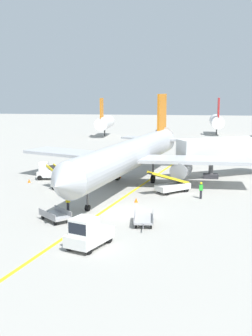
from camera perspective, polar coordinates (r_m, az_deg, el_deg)
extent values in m
plane|color=#9E9B93|center=(38.79, 0.18, -5.90)|extent=(300.00, 300.00, 0.00)
cube|color=yellow|center=(43.74, -0.60, -4.03)|extent=(16.90, 78.32, 0.01)
cylinder|color=#B2B5BA|center=(49.41, 0.45, 1.69)|extent=(9.46, 30.03, 3.30)
cone|color=#B2B5BA|center=(34.74, -8.29, -2.05)|extent=(3.66, 3.02, 3.23)
cone|color=#B2B5BA|center=(64.96, 5.18, 4.05)|extent=(3.65, 3.39, 3.14)
cube|color=#B2B5BA|center=(49.05, 9.33, 1.02)|extent=(13.00, 4.40, 0.36)
cylinder|color=gray|center=(48.56, 7.18, -0.21)|extent=(2.52, 3.52, 1.90)
cube|color=#B2B5BA|center=(53.69, -6.60, 1.88)|extent=(13.67, 9.30, 0.36)
cylinder|color=gray|center=(52.26, -5.45, 0.56)|extent=(2.52, 3.52, 1.90)
cube|color=orange|center=(62.36, 4.69, 7.17)|extent=(1.10, 3.97, 5.20)
cube|color=#B2B5BA|center=(61.57, 7.25, 3.68)|extent=(5.34, 2.56, 0.24)
cube|color=#B2B5BA|center=(63.10, 1.91, 3.91)|extent=(5.64, 3.84, 0.24)
cylinder|color=#4C4C51|center=(39.27, -5.04, -3.38)|extent=(0.20, 0.20, 3.12)
cylinder|color=black|center=(39.59, -5.01, -5.18)|extent=(0.46, 0.62, 0.56)
cylinder|color=#4C4C51|center=(50.95, 3.52, -0.22)|extent=(0.20, 0.20, 3.12)
cylinder|color=black|center=(51.16, 3.51, -1.41)|extent=(0.54, 1.01, 0.96)
cylinder|color=#4C4C51|center=(52.31, -1.11, 0.07)|extent=(0.20, 0.20, 3.12)
cylinder|color=black|center=(52.51, -1.11, -1.09)|extent=(0.54, 1.01, 0.96)
cube|color=black|center=(36.41, -6.85, -0.89)|extent=(2.95, 1.56, 0.60)
cube|color=silver|center=(55.31, 12.61, 2.52)|extent=(11.75, 8.12, 2.50)
cylinder|color=#59595B|center=(54.70, 10.95, -0.08)|extent=(0.56, 0.56, 2.35)
cube|color=#333338|center=(54.87, 10.92, -1.03)|extent=(1.80, 1.40, 0.50)
cube|color=silver|center=(30.85, -4.76, -8.86)|extent=(3.11, 4.05, 0.80)
cube|color=silver|center=(30.06, -5.47, -7.48)|extent=(2.02, 2.07, 1.10)
cube|color=black|center=(29.47, -6.34, -7.86)|extent=(1.35, 0.61, 0.77)
cylinder|color=black|center=(29.58, -4.83, -10.54)|extent=(0.43, 0.64, 0.60)
cylinder|color=black|center=(30.47, -7.37, -9.96)|extent=(0.43, 0.64, 0.60)
cylinder|color=black|center=(31.56, -2.22, -9.15)|extent=(0.43, 0.64, 0.60)
cylinder|color=black|center=(32.40, -4.67, -8.66)|extent=(0.43, 0.64, 0.60)
cube|color=silver|center=(53.85, -10.16, -0.78)|extent=(2.56, 1.62, 0.70)
cube|color=silver|center=(53.76, -10.63, 0.16)|extent=(1.21, 1.18, 1.10)
cube|color=black|center=(53.85, -11.17, 0.16)|extent=(0.22, 0.98, 0.77)
cylinder|color=black|center=(53.53, -11.13, -1.26)|extent=(0.62, 0.30, 0.60)
cylinder|color=black|center=(54.60, -10.92, -1.03)|extent=(0.62, 0.30, 0.60)
cylinder|color=black|center=(53.25, -9.35, -1.26)|extent=(0.62, 0.30, 0.60)
cylinder|color=black|center=(54.32, -9.17, -1.03)|extent=(0.62, 0.30, 0.60)
cube|color=silver|center=(47.24, -7.78, -2.31)|extent=(3.86, 3.61, 0.60)
cylinder|color=black|center=(48.05, -9.29, -2.51)|extent=(0.60, 0.56, 0.60)
cylinder|color=black|center=(48.73, -8.03, -2.29)|extent=(0.60, 0.56, 0.60)
cylinder|color=black|center=(45.89, -7.49, -3.06)|extent=(0.60, 0.56, 0.60)
cylinder|color=black|center=(46.60, -6.20, -2.83)|extent=(0.60, 0.56, 0.60)
cube|color=black|center=(47.54, -8.21, -1.07)|extent=(4.38, 3.93, 1.76)
cube|color=yellow|center=(47.27, -8.67, -1.00)|extent=(3.87, 3.32, 1.84)
cube|color=yellow|center=(47.76, -7.77, -0.86)|extent=(3.87, 3.32, 1.84)
cube|color=silver|center=(46.58, 6.09, -2.45)|extent=(3.83, 3.65, 0.60)
cylinder|color=black|center=(45.34, 5.33, -3.18)|extent=(0.59, 0.56, 0.60)
cylinder|color=black|center=(46.30, 4.32, -2.88)|extent=(0.59, 0.56, 0.60)
cylinder|color=black|center=(47.04, 7.82, -2.74)|extent=(0.59, 0.56, 0.60)
cylinder|color=black|center=(47.97, 6.80, -2.47)|extent=(0.59, 0.56, 0.60)
cube|color=black|center=(46.00, 5.55, -1.39)|extent=(4.32, 4.01, 1.76)
cube|color=yellow|center=(45.64, 5.91, -1.34)|extent=(3.79, 3.41, 1.84)
cube|color=yellow|center=(46.32, 5.19, -1.15)|extent=(3.79, 3.41, 1.84)
cube|color=#A5A5A8|center=(35.62, 2.31, -6.64)|extent=(1.71, 2.90, 0.16)
cube|color=#4C4C51|center=(33.86, 2.26, -7.58)|extent=(0.15, 0.90, 0.08)
cylinder|color=#4C4C51|center=(33.43, 2.25, -7.82)|extent=(0.12, 0.12, 0.05)
cube|color=gray|center=(35.55, 3.53, -6.27)|extent=(0.27, 2.80, 0.50)
cube|color=gray|center=(35.57, 1.10, -6.24)|extent=(0.27, 2.80, 0.50)
cylinder|color=black|center=(34.69, 3.28, -7.57)|extent=(0.15, 0.37, 0.36)
cylinder|color=black|center=(34.71, 1.28, -7.54)|extent=(0.15, 0.37, 0.36)
cylinder|color=black|center=(36.70, 3.28, -6.57)|extent=(0.15, 0.37, 0.36)
cylinder|color=black|center=(36.71, 1.39, -6.55)|extent=(0.15, 0.37, 0.36)
cube|color=#A5A5A8|center=(36.96, -9.17, -6.14)|extent=(3.05, 3.03, 0.16)
cube|color=#4C4C51|center=(38.54, -10.51, -5.53)|extent=(0.70, 0.69, 0.08)
cylinder|color=#4C4C51|center=(38.92, -10.82, -5.39)|extent=(0.12, 0.12, 0.05)
cube|color=gray|center=(36.55, -10.21, -5.95)|extent=(2.04, 2.00, 0.50)
cube|color=gray|center=(37.24, -8.17, -5.59)|extent=(2.04, 2.00, 0.50)
cylinder|color=black|center=(37.66, -10.74, -6.30)|extent=(0.34, 0.34, 0.36)
cylinder|color=black|center=(38.19, -9.14, -6.01)|extent=(0.34, 0.34, 0.36)
cylinder|color=black|center=(35.88, -9.18, -7.08)|extent=(0.34, 0.34, 0.36)
cylinder|color=black|center=(36.44, -7.52, -6.76)|extent=(0.34, 0.34, 0.36)
cylinder|color=#26262D|center=(44.39, 9.68, -3.41)|extent=(0.24, 0.24, 0.85)
cube|color=green|center=(44.23, 9.71, -2.52)|extent=(0.36, 0.22, 0.56)
sphere|color=#9E7051|center=(44.15, 9.73, -2.03)|extent=(0.20, 0.20, 0.20)
sphere|color=yellow|center=(44.14, 9.73, -1.95)|extent=(0.24, 0.24, 0.24)
cylinder|color=#26262D|center=(39.53, -7.53, -5.04)|extent=(0.24, 0.24, 0.85)
cube|color=yellow|center=(39.35, -7.56, -4.05)|extent=(0.36, 0.22, 0.56)
sphere|color=#9E7051|center=(39.25, -7.57, -3.50)|extent=(0.20, 0.20, 0.20)
sphere|color=yellow|center=(39.24, -7.57, -3.41)|extent=(0.24, 0.24, 0.24)
cone|color=orange|center=(52.47, -12.45, -1.63)|extent=(0.36, 0.36, 0.44)
cone|color=orange|center=(42.43, 1.32, -4.18)|extent=(0.36, 0.36, 0.44)
cone|color=orange|center=(53.85, -0.80, -1.09)|extent=(0.36, 0.36, 0.44)
cone|color=orange|center=(35.26, -6.79, -7.26)|extent=(0.36, 0.36, 0.44)
cylinder|color=silver|center=(101.92, -2.79, 5.88)|extent=(3.00, 10.00, 3.00)
cylinder|color=#3F3F3F|center=(102.12, -2.78, 4.59)|extent=(0.30, 0.30, 1.60)
cube|color=orange|center=(98.28, -3.18, 7.76)|extent=(0.24, 3.20, 4.40)
cylinder|color=silver|center=(108.02, 11.70, 5.92)|extent=(3.00, 10.00, 3.00)
cylinder|color=#3F3F3F|center=(108.21, 11.66, 4.71)|extent=(0.30, 0.30, 1.60)
cube|color=red|center=(104.35, 11.91, 7.70)|extent=(0.24, 3.20, 4.40)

